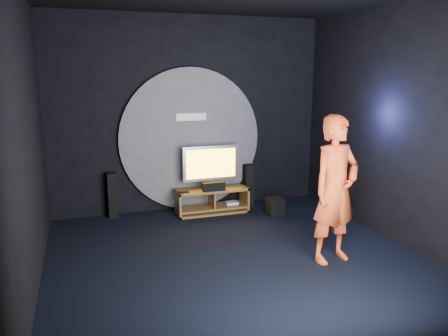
% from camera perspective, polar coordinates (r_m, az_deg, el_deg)
% --- Properties ---
extents(floor, '(5.00, 5.00, 0.00)m').
position_cam_1_polar(floor, '(6.12, 1.52, -11.81)').
color(floor, black).
rests_on(floor, ground).
extents(back_wall, '(5.00, 0.04, 3.50)m').
position_cam_1_polar(back_wall, '(8.01, -4.51, 6.95)').
color(back_wall, black).
rests_on(back_wall, ground).
extents(front_wall, '(5.00, 0.04, 3.50)m').
position_cam_1_polar(front_wall, '(3.43, 15.98, -1.00)').
color(front_wall, black).
rests_on(front_wall, ground).
extents(left_wall, '(0.04, 5.00, 3.50)m').
position_cam_1_polar(left_wall, '(5.34, -24.56, 3.06)').
color(left_wall, black).
rests_on(left_wall, ground).
extents(right_wall, '(0.04, 5.00, 3.50)m').
position_cam_1_polar(right_wall, '(6.89, 21.66, 5.20)').
color(right_wall, black).
rests_on(right_wall, ground).
extents(wall_disc_panel, '(2.60, 0.11, 2.60)m').
position_cam_1_polar(wall_disc_panel, '(8.01, -4.36, 3.72)').
color(wall_disc_panel, '#515156').
rests_on(wall_disc_panel, ground).
extents(media_console, '(1.30, 0.45, 0.45)m').
position_cam_1_polar(media_console, '(7.96, -1.54, -4.47)').
color(media_console, brown).
rests_on(media_console, ground).
extents(tv, '(1.02, 0.22, 0.77)m').
position_cam_1_polar(tv, '(7.85, -1.76, 0.39)').
color(tv, '#A9A9B0').
rests_on(tv, media_console).
extents(center_speaker, '(0.40, 0.15, 0.15)m').
position_cam_1_polar(center_speaker, '(7.76, -1.35, -2.39)').
color(center_speaker, black).
rests_on(center_speaker, media_console).
extents(remote, '(0.18, 0.05, 0.02)m').
position_cam_1_polar(remote, '(7.64, -5.30, -3.18)').
color(remote, black).
rests_on(remote, media_console).
extents(tower_speaker_left, '(0.16, 0.18, 0.80)m').
position_cam_1_polar(tower_speaker_left, '(7.90, -14.35, -3.46)').
color(tower_speaker_left, black).
rests_on(tower_speaker_left, ground).
extents(tower_speaker_right, '(0.16, 0.18, 0.80)m').
position_cam_1_polar(tower_speaker_right, '(8.31, 3.21, -2.28)').
color(tower_speaker_right, black).
rests_on(tower_speaker_right, ground).
extents(subwoofer, '(0.29, 0.29, 0.31)m').
position_cam_1_polar(subwoofer, '(7.89, 6.69, -5.02)').
color(subwoofer, black).
rests_on(subwoofer, ground).
extents(player, '(0.80, 0.61, 1.98)m').
position_cam_1_polar(player, '(5.96, 14.33, -2.76)').
color(player, '#E34D1F').
rests_on(player, ground).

